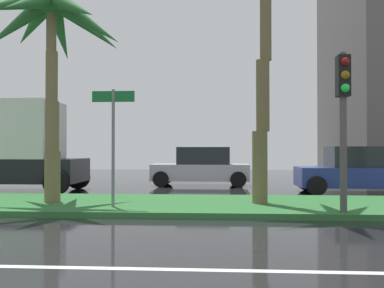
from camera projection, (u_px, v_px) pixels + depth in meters
The scene contains 9 objects.
ground_plane at pixel (156, 204), 12.66m from camera, with size 90.00×42.00×0.10m, color black.
near_lane_divider_stripe at pixel (80, 268), 5.67m from camera, with size 81.00×0.14×0.01m, color white.
median_strip at pixel (151, 204), 11.66m from camera, with size 85.50×4.00×0.15m, color #2D6B33.
palm_tree_centre_left at pixel (50, 26), 11.72m from camera, with size 4.33×4.52×6.17m.
traffic_signal_median_right at pixel (343, 102), 9.69m from camera, with size 0.28×0.43×3.72m.
street_name_sign at pixel (113, 131), 10.70m from camera, with size 1.10×0.08×3.00m.
box_truck_lead at pixel (2, 151), 16.18m from camera, with size 6.40×2.64×3.46m.
car_in_traffic_leading at pixel (201, 167), 18.69m from camera, with size 4.30×2.02×1.72m.
car_in_traffic_second at pixel (358, 171), 15.43m from camera, with size 4.30×2.02×1.72m.
Camera 1 is at (1.88, -3.59, 1.61)m, focal length 39.15 mm.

